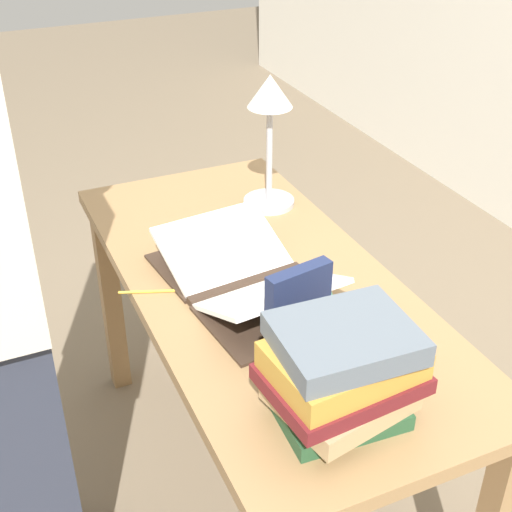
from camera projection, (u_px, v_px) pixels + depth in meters
name	position (u px, v px, depth m)	size (l,w,h in m)	color
ground_plane	(261.00, 485.00, 2.16)	(12.00, 12.00, 0.00)	#70604C
reading_desk	(262.00, 317.00, 1.83)	(1.37, 0.63, 0.75)	#937047
open_book	(246.00, 277.00, 1.73)	(0.55, 0.37, 0.10)	#38281E
book_stack_tall	(342.00, 373.00, 1.31)	(0.25, 0.30, 0.21)	#234C2D
book_standing_upright	(298.00, 315.00, 1.46)	(0.06, 0.15, 0.22)	#1E284C
reading_lamp	(270.00, 117.00, 1.98)	(0.15, 0.15, 0.39)	#ADADB2
coffee_mug	(311.00, 315.00, 1.56)	(0.11, 0.10, 0.10)	#4C7F5B
pencil	(154.00, 291.00, 1.72)	(0.07, 0.16, 0.01)	gold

